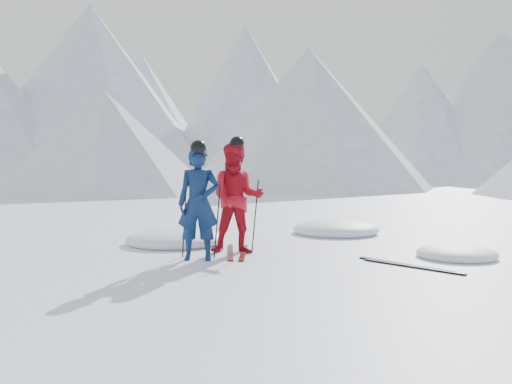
# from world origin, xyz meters

# --- Properties ---
(ground) EXTENTS (160.00, 160.00, 0.00)m
(ground) POSITION_xyz_m (0.00, 0.00, 0.00)
(ground) COLOR white
(ground) RESTS_ON ground
(mountain_range) EXTENTS (106.15, 62.94, 15.53)m
(mountain_range) POSITION_xyz_m (5.71, 35.31, 6.72)
(mountain_range) COLOR #B2BCD1
(mountain_range) RESTS_ON ground
(skier_blue) EXTENTS (0.76, 0.57, 1.88)m
(skier_blue) POSITION_xyz_m (-2.80, -0.30, 0.94)
(skier_blue) COLOR #0B1F46
(skier_blue) RESTS_ON ground
(skier_red) EXTENTS (1.10, 0.94, 1.98)m
(skier_red) POSITION_xyz_m (-2.34, 0.49, 0.99)
(skier_red) COLOR #B80E1D
(skier_red) RESTS_ON ground
(pole_blue_left) EXTENTS (0.12, 0.09, 1.25)m
(pole_blue_left) POSITION_xyz_m (-3.10, -0.15, 0.63)
(pole_blue_left) COLOR black
(pole_blue_left) RESTS_ON ground
(pole_blue_right) EXTENTS (0.12, 0.07, 1.25)m
(pole_blue_right) POSITION_xyz_m (-2.55, -0.05, 0.63)
(pole_blue_right) COLOR black
(pole_blue_right) RESTS_ON ground
(pole_red_left) EXTENTS (0.13, 0.10, 1.31)m
(pole_red_left) POSITION_xyz_m (-2.64, 0.74, 0.66)
(pole_red_left) COLOR black
(pole_red_left) RESTS_ON ground
(pole_red_right) EXTENTS (0.13, 0.09, 1.31)m
(pole_red_right) POSITION_xyz_m (-2.04, 0.64, 0.66)
(pole_red_right) COLOR black
(pole_red_right) RESTS_ON ground
(ski_worn_left) EXTENTS (0.52, 1.67, 0.03)m
(ski_worn_left) POSITION_xyz_m (-2.46, 0.49, 0.01)
(ski_worn_left) COLOR black
(ski_worn_left) RESTS_ON ground
(ski_worn_right) EXTENTS (0.41, 1.69, 0.03)m
(ski_worn_right) POSITION_xyz_m (-2.22, 0.49, 0.01)
(ski_worn_right) COLOR black
(ski_worn_right) RESTS_ON ground
(ski_loose_a) EXTENTS (1.43, 1.07, 0.03)m
(ski_loose_a) POSITION_xyz_m (0.53, -0.10, 0.01)
(ski_loose_a) COLOR black
(ski_loose_a) RESTS_ON ground
(ski_loose_b) EXTENTS (1.46, 1.02, 0.03)m
(ski_loose_b) POSITION_xyz_m (0.63, -0.25, 0.01)
(ski_loose_b) COLOR black
(ski_loose_b) RESTS_ON ground
(snow_lumps) EXTENTS (8.41, 5.16, 0.43)m
(snow_lumps) POSITION_xyz_m (-1.43, 2.10, 0.00)
(snow_lumps) COLOR white
(snow_lumps) RESTS_ON ground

